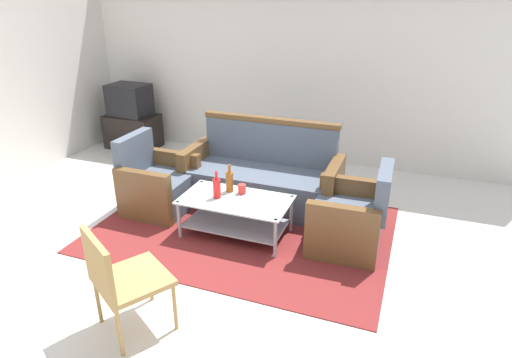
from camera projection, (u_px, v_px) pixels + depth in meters
name	position (u px, v px, depth m)	size (l,w,h in m)	color
ground_plane	(204.00, 265.00, 4.05)	(14.00, 14.00, 0.00)	silver
wall_back	(299.00, 56.00, 6.07)	(6.52, 0.19, 2.80)	silver
rug	(243.00, 229.00, 4.64)	(3.01, 2.12, 0.01)	maroon
couch	(262.00, 178.00, 5.10)	(1.80, 0.74, 0.96)	#4C5666
armchair_left	(158.00, 185.00, 4.98)	(0.70, 0.76, 0.85)	#4C5666
armchair_right	(350.00, 220.00, 4.23)	(0.72, 0.78, 0.85)	#4C5666
coffee_table	(236.00, 211.00, 4.44)	(1.10, 0.60, 0.40)	silver
bottle_brown	(230.00, 181.00, 4.50)	(0.08, 0.08, 0.30)	brown
bottle_red	(217.00, 188.00, 4.37)	(0.08, 0.08, 0.28)	red
cup	(242.00, 189.00, 4.48)	(0.08, 0.08, 0.10)	red
tv_stand	(133.00, 131.00, 6.95)	(0.80, 0.50, 0.52)	black
television	(130.00, 100.00, 6.75)	(0.62, 0.48, 0.48)	black
wicker_chair	(119.00, 275.00, 3.08)	(0.66, 0.66, 0.84)	#AD844C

